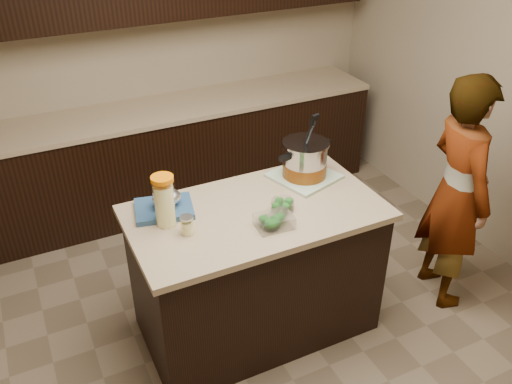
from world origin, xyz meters
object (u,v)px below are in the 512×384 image
at_px(island, 256,271).
at_px(stock_pot, 305,161).
at_px(lemonade_pitcher, 165,203).
at_px(person, 457,193).

distance_m(island, stock_pot, 0.74).
xyz_separation_m(lemonade_pitcher, person, (1.81, -0.33, -0.24)).
xyz_separation_m(island, lemonade_pitcher, (-0.50, 0.09, 0.59)).
distance_m(island, person, 1.37).
bearing_deg(lemonade_pitcher, island, -10.00).
distance_m(lemonade_pitcher, person, 1.85).
height_order(stock_pot, person, person).
bearing_deg(stock_pot, lemonade_pitcher, 174.77).
bearing_deg(stock_pot, island, -167.17).
relative_size(lemonade_pitcher, person, 0.19).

